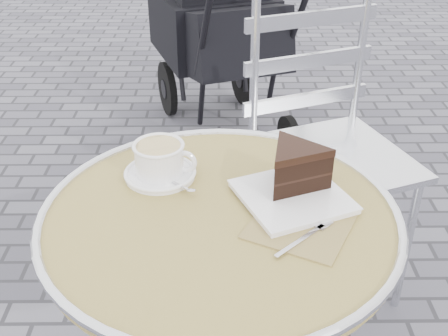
{
  "coord_description": "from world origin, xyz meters",
  "views": [
    {
      "loc": [
        -0.0,
        -0.9,
        1.38
      ],
      "look_at": [
        0.01,
        0.09,
        0.78
      ],
      "focal_mm": 45.0,
      "sensor_mm": 36.0,
      "label": 1
    }
  ],
  "objects_px": {
    "cafe_table": "(220,276)",
    "cake_plate_set": "(295,174)",
    "bistro_chair": "(318,116)",
    "baby_stroller": "(220,37)",
    "cappuccino_set": "(160,162)"
  },
  "relations": [
    {
      "from": "cafe_table",
      "to": "cake_plate_set",
      "type": "distance_m",
      "value": 0.27
    },
    {
      "from": "cake_plate_set",
      "to": "cafe_table",
      "type": "bearing_deg",
      "value": -179.46
    },
    {
      "from": "bistro_chair",
      "to": "baby_stroller",
      "type": "relative_size",
      "value": 0.85
    },
    {
      "from": "bistro_chair",
      "to": "baby_stroller",
      "type": "height_order",
      "value": "baby_stroller"
    },
    {
      "from": "cafe_table",
      "to": "bistro_chair",
      "type": "distance_m",
      "value": 0.76
    },
    {
      "from": "cappuccino_set",
      "to": "cake_plate_set",
      "type": "relative_size",
      "value": 0.48
    },
    {
      "from": "cappuccino_set",
      "to": "baby_stroller",
      "type": "xyz_separation_m",
      "value": [
        0.13,
        1.7,
        -0.27
      ]
    },
    {
      "from": "cappuccino_set",
      "to": "baby_stroller",
      "type": "height_order",
      "value": "baby_stroller"
    },
    {
      "from": "cafe_table",
      "to": "baby_stroller",
      "type": "height_order",
      "value": "baby_stroller"
    },
    {
      "from": "cafe_table",
      "to": "cappuccino_set",
      "type": "height_order",
      "value": "cappuccino_set"
    },
    {
      "from": "cafe_table",
      "to": "baby_stroller",
      "type": "relative_size",
      "value": 0.64
    },
    {
      "from": "cake_plate_set",
      "to": "bistro_chair",
      "type": "distance_m",
      "value": 0.67
    },
    {
      "from": "cafe_table",
      "to": "cappuccino_set",
      "type": "relative_size",
      "value": 4.58
    },
    {
      "from": "cafe_table",
      "to": "baby_stroller",
      "type": "xyz_separation_m",
      "value": [
        0.01,
        1.84,
        -0.07
      ]
    },
    {
      "from": "cappuccino_set",
      "to": "baby_stroller",
      "type": "distance_m",
      "value": 1.73
    }
  ]
}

